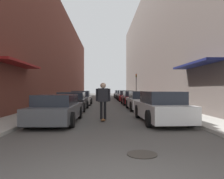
{
  "coord_description": "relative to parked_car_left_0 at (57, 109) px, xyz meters",
  "views": [
    {
      "loc": [
        -0.22,
        -3.0,
        1.51
      ],
      "look_at": [
        0.28,
        10.99,
        1.49
      ],
      "focal_mm": 35.0,
      "sensor_mm": 36.0,
      "label": 1
    }
  ],
  "objects": [
    {
      "name": "ground",
      "position": [
        2.35,
        13.82,
        -0.61
      ],
      "size": [
        113.98,
        113.98,
        0.0
      ],
      "primitive_type": "plane",
      "color": "#4C4947"
    },
    {
      "name": "parked_car_right_1",
      "position": [
        4.81,
        5.99,
        0.04
      ],
      "size": [
        1.91,
        4.24,
        1.37
      ],
      "color": "silver",
      "rests_on": "ground"
    },
    {
      "name": "parked_car_right_5",
      "position": [
        4.82,
        27.9,
        0.04
      ],
      "size": [
        1.99,
        4.26,
        1.33
      ],
      "color": "#B7B7BC",
      "rests_on": "ground"
    },
    {
      "name": "parked_car_right_0",
      "position": [
        4.72,
        0.01,
        0.06
      ],
      "size": [
        1.86,
        4.62,
        1.41
      ],
      "color": "silver",
      "rests_on": "ground"
    },
    {
      "name": "curb_strip_left",
      "position": [
        -2.04,
        19.0,
        -0.55
      ],
      "size": [
        1.8,
        51.81,
        0.12
      ],
      "color": "#A3A099",
      "rests_on": "ground"
    },
    {
      "name": "building_row_right",
      "position": [
        9.64,
        19.0,
        6.9
      ],
      "size": [
        4.9,
        51.81,
        15.03
      ],
      "color": "#564C47",
      "rests_on": "ground"
    },
    {
      "name": "traffic_light",
      "position": [
        6.36,
        18.92,
        1.63
      ],
      "size": [
        0.16,
        0.22,
        3.42
      ],
      "color": "#2D2D2D",
      "rests_on": "curb_strip_right"
    },
    {
      "name": "parked_car_left_2",
      "position": [
        -0.1,
        11.28,
        0.03
      ],
      "size": [
        1.96,
        4.22,
        1.36
      ],
      "color": "silver",
      "rests_on": "ground"
    },
    {
      "name": "parked_car_right_2",
      "position": [
        4.87,
        11.31,
        0.03
      ],
      "size": [
        2.01,
        4.64,
        1.32
      ],
      "color": "maroon",
      "rests_on": "ground"
    },
    {
      "name": "manhole_cover",
      "position": [
        3.0,
        -4.9,
        -0.6
      ],
      "size": [
        0.7,
        0.7,
        0.02
      ],
      "color": "#332D28",
      "rests_on": "ground"
    },
    {
      "name": "building_row_left",
      "position": [
        -4.94,
        19.0,
        5.3
      ],
      "size": [
        4.9,
        51.81,
        11.82
      ],
      "color": "brown",
      "rests_on": "ground"
    },
    {
      "name": "skateboarder",
      "position": [
        2.07,
        0.57,
        0.51
      ],
      "size": [
        0.7,
        0.78,
        1.82
      ],
      "color": "brown",
      "rests_on": "ground"
    },
    {
      "name": "parked_car_left_1",
      "position": [
        -0.17,
        5.81,
        0.02
      ],
      "size": [
        2.09,
        4.59,
        1.31
      ],
      "color": "#232326",
      "rests_on": "ground"
    },
    {
      "name": "parked_car_right_4",
      "position": [
        4.88,
        22.77,
        0.03
      ],
      "size": [
        2.0,
        3.94,
        1.35
      ],
      "color": "gray",
      "rests_on": "ground"
    },
    {
      "name": "curb_strip_right",
      "position": [
        6.74,
        19.0,
        -0.55
      ],
      "size": [
        1.8,
        51.81,
        0.12
      ],
      "color": "#A3A099",
      "rests_on": "ground"
    },
    {
      "name": "parked_car_right_3",
      "position": [
        4.85,
        17.41,
        0.04
      ],
      "size": [
        2.0,
        4.79,
        1.35
      ],
      "color": "maroon",
      "rests_on": "ground"
    },
    {
      "name": "parked_car_left_0",
      "position": [
        0.0,
        0.0,
        0.0
      ],
      "size": [
        1.91,
        4.49,
        1.27
      ],
      "color": "#515459",
      "rests_on": "ground"
    }
  ]
}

